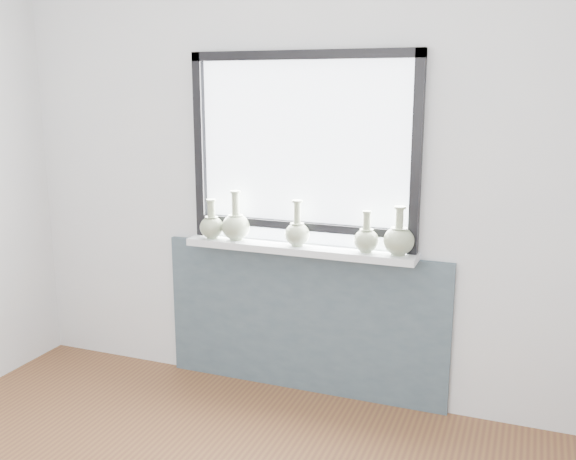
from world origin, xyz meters
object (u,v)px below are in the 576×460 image
(vase_d, at_px, (366,239))
(vase_e, at_px, (399,239))
(windowsill, at_px, (298,249))
(vase_b, at_px, (236,225))
(vase_a, at_px, (212,225))
(vase_c, at_px, (297,232))

(vase_d, bearing_deg, vase_e, 1.44)
(windowsill, bearing_deg, vase_e, -0.69)
(vase_b, height_order, vase_e, vase_b)
(vase_b, xyz_separation_m, vase_e, (0.94, -0.00, -0.00))
(vase_a, bearing_deg, vase_e, 0.73)
(vase_a, bearing_deg, windowsill, 2.22)
(vase_c, xyz_separation_m, vase_d, (0.39, -0.00, -0.00))
(windowsill, relative_size, vase_e, 5.11)
(windowsill, distance_m, vase_b, 0.40)
(vase_d, xyz_separation_m, vase_e, (0.17, 0.00, 0.01))
(vase_c, relative_size, vase_d, 1.15)
(windowsill, relative_size, vase_d, 5.92)
(vase_b, relative_size, vase_e, 1.10)
(vase_b, xyz_separation_m, vase_d, (0.77, -0.01, -0.01))
(vase_a, xyz_separation_m, vase_c, (0.52, 0.01, 0.00))
(windowsill, relative_size, vase_b, 4.63)
(vase_b, height_order, vase_c, vase_b)
(vase_e, bearing_deg, vase_a, -179.27)
(windowsill, bearing_deg, vase_d, -1.62)
(vase_b, distance_m, vase_c, 0.38)
(vase_c, bearing_deg, windowsill, 70.94)
(vase_e, bearing_deg, windowsill, 179.31)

